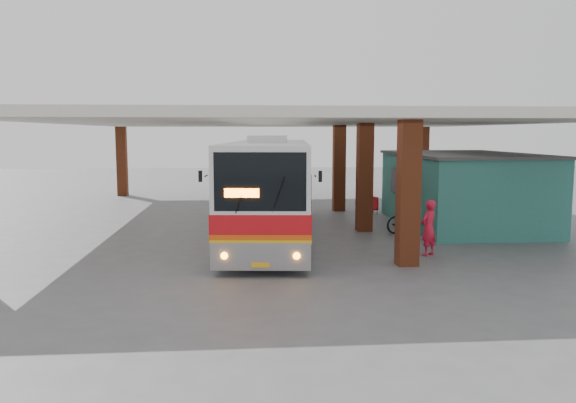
{
  "coord_description": "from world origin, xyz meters",
  "views": [
    {
      "loc": [
        -1.92,
        -19.23,
        3.96
      ],
      "look_at": [
        -0.35,
        0.0,
        1.6
      ],
      "focal_mm": 35.0,
      "sensor_mm": 36.0,
      "label": 1
    }
  ],
  "objects_px": {
    "red_chair": "(374,206)",
    "motorcycle": "(409,219)",
    "coach_bus": "(270,186)",
    "pedestrian": "(428,228)"
  },
  "relations": [
    {
      "from": "coach_bus",
      "to": "pedestrian",
      "type": "distance_m",
      "value": 6.46
    },
    {
      "from": "pedestrian",
      "to": "coach_bus",
      "type": "bearing_deg",
      "value": -77.14
    },
    {
      "from": "coach_bus",
      "to": "pedestrian",
      "type": "height_order",
      "value": "coach_bus"
    },
    {
      "from": "coach_bus",
      "to": "pedestrian",
      "type": "relative_size",
      "value": 7.41
    },
    {
      "from": "motorcycle",
      "to": "pedestrian",
      "type": "height_order",
      "value": "pedestrian"
    },
    {
      "from": "motorcycle",
      "to": "red_chair",
      "type": "distance_m",
      "value": 5.19
    },
    {
      "from": "red_chair",
      "to": "motorcycle",
      "type": "bearing_deg",
      "value": -107.76
    },
    {
      "from": "pedestrian",
      "to": "red_chair",
      "type": "height_order",
      "value": "pedestrian"
    },
    {
      "from": "coach_bus",
      "to": "red_chair",
      "type": "bearing_deg",
      "value": 49.92
    },
    {
      "from": "coach_bus",
      "to": "red_chair",
      "type": "distance_m",
      "value": 7.67
    }
  ]
}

